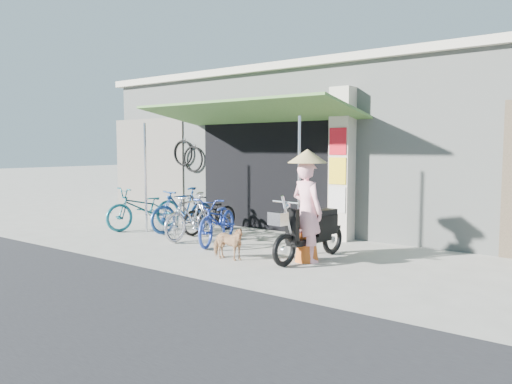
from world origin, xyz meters
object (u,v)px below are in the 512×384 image
Objects in this scene: bike_black at (211,213)px; bike_navy at (218,220)px; bike_blue at (183,210)px; bike_silver at (192,216)px; bike_teal at (145,208)px; moped at (311,232)px; street_dog at (228,243)px; nun at (307,207)px.

bike_navy reaches higher than bike_black.
bike_blue is 1.04× the size of bike_silver.
moped is (4.59, -0.45, -0.02)m from bike_teal.
bike_teal is 1.13× the size of bike_blue.
street_dog is 1.38m from moped.
bike_blue is (0.96, 0.24, 0.00)m from bike_teal.
bike_silver is at bearing 157.86° from bike_navy.
moped reaches higher than bike_navy.
bike_silver is 0.73m from bike_navy.
bike_blue reaches higher than bike_black.
moped reaches higher than bike_black.
bike_blue reaches higher than bike_teal.
bike_blue is 3.69m from moped.
nun is at bearing -81.28° from moped.
bike_silver is at bearing 4.27° from bike_teal.
street_dog is at bearing -6.92° from bike_teal.
bike_navy is at bearing -176.95° from moped.
bike_navy is at bearing 5.72° from nun.
bike_blue is at bearing 140.76° from bike_navy.
bike_silver is at bearing 7.03° from nun.
bike_teal is at bearing -159.24° from bike_black.
moped reaches higher than bike_blue.
bike_silver is 2.05m from street_dog.
bike_silver is 2.37× the size of street_dog.
bike_silver is (0.76, -0.50, -0.02)m from bike_blue.
nun is (4.59, -0.60, 0.41)m from bike_teal.
moped is (3.07, -0.97, 0.04)m from bike_black.
bike_teal is 1.74m from bike_silver.
bike_teal is at bearing 168.07° from bike_silver.
bike_black is 2.67m from street_dog.
bike_navy is (2.45, -0.30, -0.03)m from bike_teal.
bike_teal is 3.72m from street_dog.
street_dog is 0.37× the size of moped.
bike_blue is 2.46× the size of street_dog.
bike_black is (0.56, 0.28, -0.06)m from bike_blue.
bike_blue is 0.91m from bike_silver.
nun reaches higher than moped.
bike_navy is 2.14m from moped.
nun reaches higher than bike_black.
bike_navy is (0.93, -0.82, 0.03)m from bike_black.
bike_black is 0.81m from bike_silver.
bike_navy is 1.44m from street_dog.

